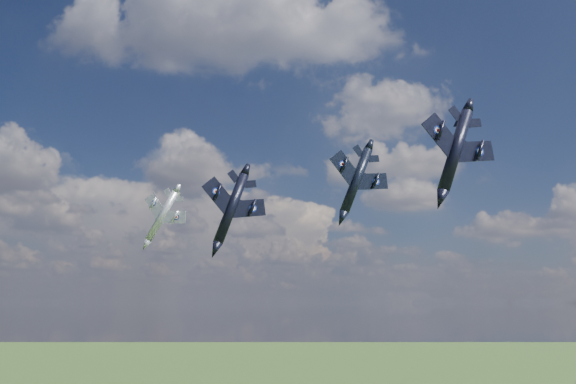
# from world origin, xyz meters

# --- Properties ---
(jet_lead_navy) EXTENTS (16.89, 18.85, 6.83)m
(jet_lead_navy) POSITION_xyz_m (0.15, 18.07, 81.91)
(jet_lead_navy) COLOR black
(jet_right_navy) EXTENTS (13.54, 15.73, 6.03)m
(jet_right_navy) POSITION_xyz_m (27.45, -5.79, 83.90)
(jet_right_navy) COLOR black
(jet_high_navy) EXTENTS (17.08, 19.74, 7.79)m
(jet_high_navy) POSITION_xyz_m (19.78, 28.88, 88.35)
(jet_high_navy) COLOR black
(jet_left_silver) EXTENTS (11.54, 14.17, 6.74)m
(jet_left_silver) POSITION_xyz_m (-12.66, 26.91, 82.17)
(jet_left_silver) COLOR #91949B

